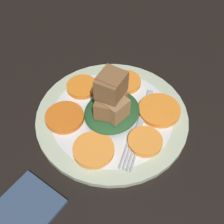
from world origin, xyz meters
TOP-DOWN VIEW (x-y plane):
  - table_slab at (0.00, 0.00)cm, footprint 120.00×120.00cm
  - plate at (0.00, 0.00)cm, footprint 30.20×30.20cm
  - carrot_slice_0 at (8.73, 2.88)cm, footprint 6.60×6.60cm
  - carrot_slice_1 at (2.10, 9.46)cm, footprint 6.53×6.53cm
  - carrot_slice_2 at (-6.21, 6.91)cm, footprint 7.63×7.63cm
  - carrot_slice_3 at (-8.68, -2.28)cm, footprint 7.55×7.55cm
  - carrot_slice_4 at (-1.67, -8.79)cm, footprint 6.44×6.44cm
  - carrot_slice_5 at (6.31, -7.04)cm, footprint 8.35×8.35cm
  - center_pile at (-0.28, -0.09)cm, footprint 11.56×10.41cm
  - fork at (0.22, -6.10)cm, footprint 19.09×7.97cm
  - napkin at (-26.15, -0.46)cm, footprint 15.46×9.28cm

SIDE VIEW (x-z plane):
  - table_slab at x=0.00cm, z-range 0.00..2.00cm
  - napkin at x=-26.15cm, z-range 2.00..2.80cm
  - plate at x=0.00cm, z-range 1.99..3.04cm
  - fork at x=0.22cm, z-range 3.10..3.50cm
  - carrot_slice_0 at x=8.73cm, z-range 3.10..4.11cm
  - carrot_slice_1 at x=2.10cm, z-range 3.10..4.11cm
  - carrot_slice_2 at x=-6.21cm, z-range 3.10..4.11cm
  - carrot_slice_3 at x=-8.68cm, z-range 3.10..4.11cm
  - carrot_slice_4 at x=-1.67cm, z-range 3.10..4.11cm
  - carrot_slice_5 at x=6.31cm, z-range 3.10..4.11cm
  - center_pile at x=-0.28cm, z-range 1.68..12.72cm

